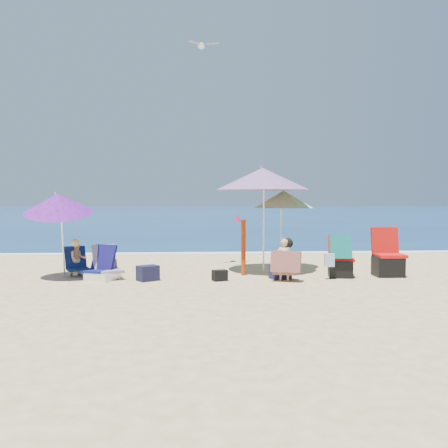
{
  "coord_description": "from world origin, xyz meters",
  "views": [
    {
      "loc": [
        -0.91,
        -9.51,
        1.65
      ],
      "look_at": [
        -0.3,
        1.0,
        1.1
      ],
      "focal_mm": 40.25,
      "sensor_mm": 36.0,
      "label": 1
    }
  ],
  "objects": [
    {
      "name": "bag_navy_b",
      "position": [
        0.82,
        0.58,
        0.15
      ],
      "size": [
        0.46,
        0.4,
        0.29
      ],
      "color": "#1C1B3C",
      "rests_on": "ground"
    },
    {
      "name": "bag_black_a",
      "position": [
        -2.72,
        0.96,
        0.1
      ],
      "size": [
        0.33,
        0.3,
        0.19
      ],
      "color": "black",
      "rests_on": "ground"
    },
    {
      "name": "chair_navy",
      "position": [
        -2.82,
        0.65,
        0.18
      ],
      "size": [
        0.74,
        0.8,
        0.69
      ],
      "color": "#0D154C",
      "rests_on": "ground"
    },
    {
      "name": "sea",
      "position": [
        0.0,
        45.0,
        -0.05
      ],
      "size": [
        120.0,
        80.0,
        0.12
      ],
      "color": "navy",
      "rests_on": "ground"
    },
    {
      "name": "umbrella_striped",
      "position": [
        1.14,
        2.05,
        1.62
      ],
      "size": [
        1.43,
        1.43,
        1.85
      ],
      "color": "silver",
      "rests_on": "ground"
    },
    {
      "name": "person_left",
      "position": [
        -3.4,
        1.2,
        0.36
      ],
      "size": [
        0.62,
        0.64,
        0.8
      ],
      "color": "tan",
      "rests_on": "ground"
    },
    {
      "name": "bag_navy_a",
      "position": [
        -1.85,
        0.47,
        0.15
      ],
      "size": [
        0.48,
        0.45,
        0.31
      ],
      "color": "black",
      "rests_on": "ground"
    },
    {
      "name": "chair_rainbow",
      "position": [
        -2.73,
        0.82,
        0.18
      ],
      "size": [
        0.75,
        0.81,
        0.68
      ],
      "color": "#CF4954",
      "rests_on": "ground"
    },
    {
      "name": "foam",
      "position": [
        0.0,
        5.1,
        0.02
      ],
      "size": [
        120.0,
        0.5,
        0.04
      ],
      "color": "white",
      "rests_on": "ground"
    },
    {
      "name": "ground",
      "position": [
        0.0,
        0.0,
        0.0
      ],
      "size": [
        120.0,
        120.0,
        0.0
      ],
      "color": "#D8BC84",
      "rests_on": "ground"
    },
    {
      "name": "bag_black_b",
      "position": [
        -0.42,
        0.39,
        0.11
      ],
      "size": [
        0.33,
        0.28,
        0.21
      ],
      "color": "black",
      "rests_on": "ground"
    },
    {
      "name": "furled_umbrella",
      "position": [
        0.09,
        1.04,
        0.71
      ],
      "size": [
        0.29,
        0.34,
        1.3
      ],
      "color": "#A82F0C",
      "rests_on": "ground"
    },
    {
      "name": "camp_chair_left",
      "position": [
        3.15,
        0.79,
        0.31
      ],
      "size": [
        0.61,
        0.59,
        1.02
      ],
      "color": "red",
      "rests_on": "ground"
    },
    {
      "name": "seagull",
      "position": [
        -0.74,
        2.11,
        5.11
      ],
      "size": [
        0.71,
        0.44,
        0.12
      ],
      "color": "white"
    },
    {
      "name": "umbrella_blue",
      "position": [
        -3.67,
        0.8,
        1.54
      ],
      "size": [
        1.53,
        1.57,
        1.88
      ],
      "color": "white",
      "rests_on": "ground"
    },
    {
      "name": "person_center",
      "position": [
        0.87,
        0.25,
        0.42
      ],
      "size": [
        0.62,
        0.6,
        0.86
      ],
      "color": "tan",
      "rests_on": "ground"
    },
    {
      "name": "umbrella_turquoise",
      "position": [
        0.57,
        1.49,
        2.07
      ],
      "size": [
        2.5,
        2.5,
        2.35
      ],
      "color": "white",
      "rests_on": "ground"
    },
    {
      "name": "bag_tan",
      "position": [
        1.24,
        1.42,
        0.13
      ],
      "size": [
        0.31,
        0.23,
        0.25
      ],
      "color": "#9E925A",
      "rests_on": "ground"
    },
    {
      "name": "camp_chair_right",
      "position": [
        2.09,
        0.67,
        0.33
      ],
      "size": [
        0.72,
        0.66,
        0.91
      ],
      "color": "#A10B0D",
      "rests_on": "ground"
    }
  ]
}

